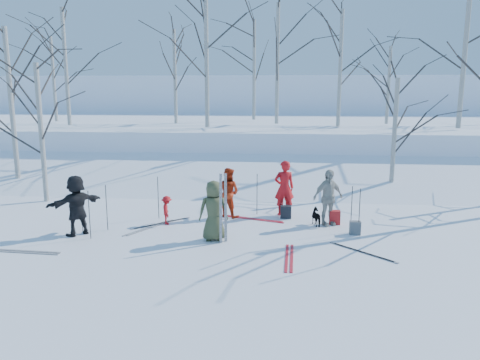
# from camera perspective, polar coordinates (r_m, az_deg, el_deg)

# --- Properties ---
(ground) EXTENTS (120.00, 120.00, 0.00)m
(ground) POSITION_cam_1_polar(r_m,az_deg,el_deg) (13.13, -0.62, -6.84)
(ground) COLOR white
(ground) RESTS_ON ground
(snow_ramp) EXTENTS (70.00, 9.49, 4.12)m
(snow_ramp) POSITION_cam_1_polar(r_m,az_deg,el_deg) (19.85, 1.49, -0.21)
(snow_ramp) COLOR white
(snow_ramp) RESTS_ON ground
(snow_plateau) EXTENTS (70.00, 18.00, 2.20)m
(snow_plateau) POSITION_cam_1_polar(r_m,az_deg,el_deg) (29.61, 2.84, 5.20)
(snow_plateau) COLOR white
(snow_plateau) RESTS_ON ground
(far_hill) EXTENTS (90.00, 30.00, 6.00)m
(far_hill) POSITION_cam_1_polar(r_m,az_deg,el_deg) (50.48, 3.95, 8.77)
(far_hill) COLOR white
(far_hill) RESTS_ON ground
(skier_olive_center) EXTENTS (0.89, 0.68, 1.64)m
(skier_olive_center) POSITION_cam_1_polar(r_m,az_deg,el_deg) (12.58, -3.23, -3.76)
(skier_olive_center) COLOR #40462A
(skier_olive_center) RESTS_ON ground
(skier_red_north) EXTENTS (0.73, 0.56, 1.79)m
(skier_red_north) POSITION_cam_1_polar(r_m,az_deg,el_deg) (15.12, 5.41, -0.97)
(skier_red_north) COLOR red
(skier_red_north) RESTS_ON ground
(skier_redor_behind) EXTENTS (0.95, 0.87, 1.58)m
(skier_redor_behind) POSITION_cam_1_polar(r_m,az_deg,el_deg) (14.88, -1.46, -1.52)
(skier_redor_behind) COLOR #B72A0E
(skier_redor_behind) RESTS_ON ground
(skier_red_seated) EXTENTS (0.46, 0.63, 0.87)m
(skier_red_seated) POSITION_cam_1_polar(r_m,az_deg,el_deg) (14.30, -8.91, -3.65)
(skier_red_seated) COLOR red
(skier_red_seated) RESTS_ON ground
(skier_cream_east) EXTENTS (1.07, 0.84, 1.70)m
(skier_cream_east) POSITION_cam_1_polar(r_m,az_deg,el_deg) (14.18, 10.68, -2.11)
(skier_cream_east) COLOR beige
(skier_cream_east) RESTS_ON ground
(skier_grey_west) EXTENTS (1.40, 1.53, 1.71)m
(skier_grey_west) POSITION_cam_1_polar(r_m,az_deg,el_deg) (13.79, -19.32, -2.92)
(skier_grey_west) COLOR black
(skier_grey_west) RESTS_ON ground
(dog) EXTENTS (0.48, 0.68, 0.52)m
(dog) POSITION_cam_1_polar(r_m,az_deg,el_deg) (14.23, 9.43, -4.47)
(dog) COLOR black
(dog) RESTS_ON ground
(upright_ski_left) EXTENTS (0.10, 0.17, 1.90)m
(upright_ski_left) POSITION_cam_1_polar(r_m,az_deg,el_deg) (12.24, -2.36, -3.55)
(upright_ski_left) COLOR silver
(upright_ski_left) RESTS_ON ground
(upright_ski_right) EXTENTS (0.10, 0.23, 1.89)m
(upright_ski_right) POSITION_cam_1_polar(r_m,az_deg,el_deg) (12.33, -1.77, -3.44)
(upright_ski_right) COLOR silver
(upright_ski_right) RESTS_ON ground
(ski_pair_a) EXTENTS (2.10, 2.10, 0.02)m
(ski_pair_a) POSITION_cam_1_polar(r_m,az_deg,el_deg) (12.25, 14.69, -8.51)
(ski_pair_a) COLOR silver
(ski_pair_a) RESTS_ON ground
(ski_pair_b) EXTENTS (0.30, 1.91, 0.02)m
(ski_pair_b) POSITION_cam_1_polar(r_m,az_deg,el_deg) (11.56, 6.02, -9.40)
(ski_pair_b) COLOR #B41926
(ski_pair_b) RESTS_ON ground
(ski_pair_c) EXTENTS (1.79, 2.07, 0.02)m
(ski_pair_c) POSITION_cam_1_polar(r_m,az_deg,el_deg) (14.11, -11.02, -5.72)
(ski_pair_c) COLOR silver
(ski_pair_c) RESTS_ON ground
(ski_pair_d) EXTENTS (0.42, 1.92, 0.02)m
(ski_pair_d) POSITION_cam_1_polar(r_m,az_deg,el_deg) (13.07, -24.80, -7.94)
(ski_pair_d) COLOR silver
(ski_pair_d) RESTS_ON ground
(ski_pair_e) EXTENTS (1.32, 2.02, 0.02)m
(ski_pair_e) POSITION_cam_1_polar(r_m,az_deg,el_deg) (14.75, 1.78, -4.78)
(ski_pair_e) COLOR #B41926
(ski_pair_e) RESTS_ON ground
(ski_pair_f) EXTENTS (2.10, 2.10, 0.02)m
(ski_pair_f) POSITION_cam_1_polar(r_m,az_deg,el_deg) (14.49, -9.60, -5.22)
(ski_pair_f) COLOR silver
(ski_pair_f) RESTS_ON ground
(ski_pole_a) EXTENTS (0.02, 0.02, 1.34)m
(ski_pole_a) POSITION_cam_1_polar(r_m,az_deg,el_deg) (13.37, -17.89, -4.06)
(ski_pole_a) COLOR black
(ski_pole_a) RESTS_ON ground
(ski_pole_b) EXTENTS (0.02, 0.02, 1.34)m
(ski_pole_b) POSITION_cam_1_polar(r_m,az_deg,el_deg) (15.19, 2.09, -1.73)
(ski_pole_b) COLOR black
(ski_pole_b) RESTS_ON ground
(ski_pole_c) EXTENTS (0.02, 0.02, 1.34)m
(ski_pole_c) POSITION_cam_1_polar(r_m,az_deg,el_deg) (13.42, 14.35, -3.81)
(ski_pole_c) COLOR black
(ski_pole_c) RESTS_ON ground
(ski_pole_d) EXTENTS (0.02, 0.02, 1.34)m
(ski_pole_d) POSITION_cam_1_polar(r_m,az_deg,el_deg) (14.93, -9.94, -2.12)
(ski_pole_d) COLOR black
(ski_pole_d) RESTS_ON ground
(ski_pole_e) EXTENTS (0.02, 0.02, 1.34)m
(ski_pole_e) POSITION_cam_1_polar(r_m,az_deg,el_deg) (14.02, -15.95, -3.26)
(ski_pole_e) COLOR black
(ski_pole_e) RESTS_ON ground
(ski_pole_f) EXTENTS (0.02, 0.02, 1.34)m
(ski_pole_f) POSITION_cam_1_polar(r_m,az_deg,el_deg) (13.95, -18.76, -3.50)
(ski_pole_f) COLOR black
(ski_pole_f) RESTS_ON ground
(ski_pole_g) EXTENTS (0.02, 0.02, 1.34)m
(ski_pole_g) POSITION_cam_1_polar(r_m,az_deg,el_deg) (13.68, 13.44, -3.49)
(ski_pole_g) COLOR black
(ski_pole_g) RESTS_ON ground
(backpack_red) EXTENTS (0.32, 0.22, 0.42)m
(backpack_red) POSITION_cam_1_polar(r_m,az_deg,el_deg) (14.47, 11.46, -4.49)
(backpack_red) COLOR #AE1A1B
(backpack_red) RESTS_ON ground
(backpack_grey) EXTENTS (0.30, 0.20, 0.38)m
(backpack_grey) POSITION_cam_1_polar(r_m,az_deg,el_deg) (13.60, 13.85, -5.69)
(backpack_grey) COLOR #4F5256
(backpack_grey) RESTS_ON ground
(backpack_dark) EXTENTS (0.34, 0.24, 0.40)m
(backpack_dark) POSITION_cam_1_polar(r_m,az_deg,el_deg) (14.90, 5.61, -3.90)
(backpack_dark) COLOR black
(backpack_dark) RESTS_ON ground
(birch_plateau_a) EXTENTS (4.00, 4.00, 4.86)m
(birch_plateau_a) POSITION_cam_1_polar(r_m,az_deg,el_deg) (25.51, -7.94, 12.33)
(birch_plateau_a) COLOR silver
(birch_plateau_a) RESTS_ON snow_plateau
(birch_plateau_b) EXTENTS (3.88, 3.88, 4.68)m
(birch_plateau_b) POSITION_cam_1_polar(r_m,az_deg,el_deg) (28.90, -21.77, 11.32)
(birch_plateau_b) COLOR silver
(birch_plateau_b) RESTS_ON snow_plateau
(birch_plateau_c) EXTENTS (5.24, 5.24, 6.63)m
(birch_plateau_c) POSITION_cam_1_polar(r_m,az_deg,el_deg) (22.76, -4.10, 14.79)
(birch_plateau_c) COLOR silver
(birch_plateau_c) RESTS_ON snow_plateau
(birch_plateau_d) EXTENTS (4.64, 4.64, 5.77)m
(birch_plateau_d) POSITION_cam_1_polar(r_m,az_deg,el_deg) (25.67, -20.47, 12.75)
(birch_plateau_d) COLOR silver
(birch_plateau_d) RESTS_ON snow_plateau
(birch_plateau_e) EXTENTS (3.39, 3.39, 3.99)m
(birch_plateau_e) POSITION_cam_1_polar(r_m,az_deg,el_deg) (26.05, 17.65, 10.93)
(birch_plateau_e) COLOR silver
(birch_plateau_e) RESTS_ON snow_plateau
(birch_plateau_f) EXTENTS (4.48, 4.48, 5.54)m
(birch_plateau_f) POSITION_cam_1_polar(r_m,az_deg,el_deg) (23.75, 12.11, 13.10)
(birch_plateau_f) COLOR silver
(birch_plateau_f) RESTS_ON snow_plateau
(birch_plateau_g) EXTENTS (4.65, 4.65, 5.79)m
(birch_plateau_g) POSITION_cam_1_polar(r_m,az_deg,el_deg) (28.41, 1.73, 13.22)
(birch_plateau_g) COLOR silver
(birch_plateau_g) RESTS_ON snow_plateau
(birch_plateau_h) EXTENTS (5.96, 5.96, 7.65)m
(birch_plateau_h) POSITION_cam_1_polar(r_m,az_deg,el_deg) (24.52, 25.80, 14.68)
(birch_plateau_h) COLOR silver
(birch_plateau_h) RESTS_ON snow_plateau
(birch_plateau_j) EXTENTS (4.90, 4.90, 6.14)m
(birch_plateau_j) POSITION_cam_1_polar(r_m,az_deg,el_deg) (25.16, 4.58, 13.87)
(birch_plateau_j) COLOR silver
(birch_plateau_j) RESTS_ON snow_plateau
(birch_edge_a) EXTENTS (4.05, 4.05, 4.93)m
(birch_edge_a) POSITION_cam_1_polar(r_m,az_deg,el_deg) (18.12, -23.06, 5.22)
(birch_edge_a) COLOR silver
(birch_edge_a) RESTS_ON ground
(birch_edge_d) EXTENTS (5.09, 5.09, 6.42)m
(birch_edge_d) POSITION_cam_1_polar(r_m,az_deg,el_deg) (21.03, -26.05, 7.72)
(birch_edge_d) COLOR silver
(birch_edge_d) RESTS_ON ground
(birch_edge_e) EXTENTS (3.71, 3.71, 4.44)m
(birch_edge_e) POSITION_cam_1_polar(r_m,az_deg,el_deg) (18.75, 18.28, 4.96)
(birch_edge_e) COLOR silver
(birch_edge_e) RESTS_ON ground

